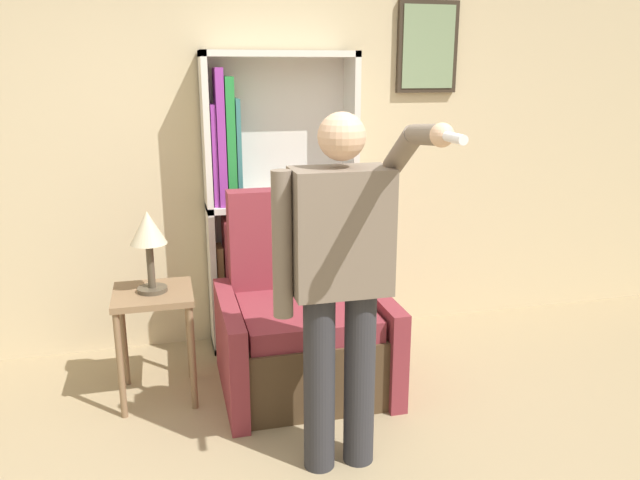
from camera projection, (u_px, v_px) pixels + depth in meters
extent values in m
cube|color=beige|center=(243.00, 142.00, 4.22)|extent=(8.00, 0.06, 2.80)
cube|color=#33281E|center=(427.00, 47.00, 4.31)|extent=(0.44, 0.04, 0.61)
cube|color=gray|center=(429.00, 47.00, 4.29)|extent=(0.38, 0.01, 0.55)
cube|color=silver|center=(209.00, 208.00, 4.10)|extent=(0.04, 0.28, 1.99)
cube|color=silver|center=(350.00, 201.00, 4.32)|extent=(0.04, 0.28, 1.99)
cube|color=silver|center=(278.00, 200.00, 4.34)|extent=(1.01, 0.01, 1.99)
cube|color=silver|center=(284.00, 337.00, 4.47)|extent=(1.01, 0.28, 0.04)
cube|color=silver|center=(282.00, 204.00, 4.21)|extent=(1.01, 0.28, 0.04)
cube|color=silver|center=(279.00, 54.00, 3.95)|extent=(1.01, 0.28, 0.04)
cube|color=#9E7A47|center=(221.00, 295.00, 4.27)|extent=(0.04, 0.17, 0.69)
cube|color=#BC4C56|center=(229.00, 281.00, 4.26)|extent=(0.05, 0.21, 0.88)
cube|color=#BC4C56|center=(235.00, 300.00, 4.30)|extent=(0.02, 0.23, 0.60)
cube|color=#337070|center=(241.00, 283.00, 4.28)|extent=(0.05, 0.22, 0.84)
cube|color=#1E47B2|center=(248.00, 292.00, 4.31)|extent=(0.03, 0.18, 0.69)
cube|color=purple|center=(214.00, 155.00, 4.01)|extent=(0.03, 0.19, 0.65)
cube|color=purple|center=(220.00, 138.00, 4.00)|extent=(0.05, 0.22, 0.87)
cube|color=#238438|center=(230.00, 142.00, 4.02)|extent=(0.06, 0.22, 0.82)
cube|color=#337070|center=(238.00, 152.00, 4.05)|extent=(0.03, 0.21, 0.68)
cube|color=#4C3823|center=(305.00, 355.00, 3.76)|extent=(0.79, 0.82, 0.42)
cube|color=maroon|center=(306.00, 316.00, 3.65)|extent=(0.75, 0.70, 0.12)
cube|color=maroon|center=(291.00, 262.00, 3.98)|extent=(0.79, 0.16, 0.95)
cube|color=maroon|center=(230.00, 350.00, 3.64)|extent=(0.10, 0.90, 0.59)
cube|color=maroon|center=(375.00, 335.00, 3.85)|extent=(0.10, 0.90, 0.59)
cylinder|color=#2D2D33|center=(319.00, 383.00, 2.95)|extent=(0.15, 0.15, 0.89)
cylinder|color=#2D2D33|center=(359.00, 378.00, 2.99)|extent=(0.15, 0.15, 0.89)
cube|color=#756656|center=(341.00, 232.00, 2.78)|extent=(0.44, 0.24, 0.57)
sphere|color=#DBAD89|center=(342.00, 136.00, 2.66)|extent=(0.21, 0.21, 0.21)
cylinder|color=#756656|center=(282.00, 245.00, 2.72)|extent=(0.09, 0.09, 0.66)
cylinder|color=#756656|center=(403.00, 151.00, 2.63)|extent=(0.09, 0.28, 0.23)
cylinder|color=#756656|center=(427.00, 135.00, 2.37)|extent=(0.08, 0.27, 0.10)
sphere|color=#DBAD89|center=(442.00, 135.00, 2.25)|extent=(0.09, 0.09, 0.09)
cylinder|color=white|center=(454.00, 138.00, 2.16)|extent=(0.04, 0.15, 0.04)
cube|color=#846647|center=(153.00, 294.00, 3.55)|extent=(0.44, 0.44, 0.04)
cylinder|color=#846647|center=(120.00, 366.00, 3.41)|extent=(0.04, 0.04, 0.62)
cylinder|color=#846647|center=(192.00, 358.00, 3.50)|extent=(0.04, 0.04, 0.62)
cylinder|color=#846647|center=(124.00, 337.00, 3.77)|extent=(0.04, 0.04, 0.62)
cylinder|color=#846647|center=(189.00, 331.00, 3.86)|extent=(0.04, 0.04, 0.62)
cylinder|color=#4C4233|center=(152.00, 289.00, 3.54)|extent=(0.17, 0.17, 0.02)
cylinder|color=#4C4233|center=(151.00, 266.00, 3.50)|extent=(0.04, 0.04, 0.26)
cone|color=beige|center=(148.00, 228.00, 3.44)|extent=(0.20, 0.20, 0.19)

